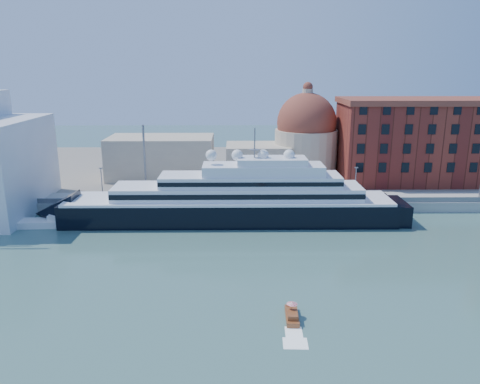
{
  "coord_description": "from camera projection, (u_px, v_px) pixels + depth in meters",
  "views": [
    {
      "loc": [
        1.4,
        -76.26,
        33.69
      ],
      "look_at": [
        2.45,
        18.0,
        8.24
      ],
      "focal_mm": 35.0,
      "sensor_mm": 36.0,
      "label": 1
    }
  ],
  "objects": [
    {
      "name": "water_taxi",
      "position": [
        292.0,
        315.0,
        64.21
      ],
      "size": [
        1.95,
        5.25,
        2.46
      ],
      "rotation": [
        0.0,
        0.0,
        -0.04
      ],
      "color": "brown",
      "rests_on": "ground"
    },
    {
      "name": "church",
      "position": [
        252.0,
        147.0,
        135.33
      ],
      "size": [
        66.0,
        18.0,
        25.5
      ],
      "color": "beige",
      "rests_on": "land"
    },
    {
      "name": "land",
      "position": [
        231.0,
        168.0,
        154.52
      ],
      "size": [
        260.0,
        72.0,
        2.0
      ],
      "primitive_type": "cube",
      "color": "slate",
      "rests_on": "ground"
    },
    {
      "name": "superyacht",
      "position": [
        219.0,
        204.0,
        103.45
      ],
      "size": [
        82.2,
        11.4,
        24.57
      ],
      "color": "black",
      "rests_on": "ground"
    },
    {
      "name": "lamp_posts",
      "position": [
        176.0,
        170.0,
        110.83
      ],
      "size": [
        120.8,
        2.4,
        18.0
      ],
      "color": "slate",
      "rests_on": "quay"
    },
    {
      "name": "service_barge",
      "position": [
        50.0,
        223.0,
        101.54
      ],
      "size": [
        12.42,
        4.8,
        2.74
      ],
      "rotation": [
        0.0,
        0.0,
        0.06
      ],
      "color": "white",
      "rests_on": "ground"
    },
    {
      "name": "ground",
      "position": [
        227.0,
        264.0,
        82.38
      ],
      "size": [
        400.0,
        400.0,
        0.0
      ],
      "primitive_type": "plane",
      "color": "#3B6661",
      "rests_on": "ground"
    },
    {
      "name": "warehouse",
      "position": [
        417.0,
        140.0,
        129.55
      ],
      "size": [
        43.0,
        19.0,
        23.25
      ],
      "color": "maroon",
      "rests_on": "land"
    },
    {
      "name": "quay_fence",
      "position": [
        229.0,
        200.0,
        110.05
      ],
      "size": [
        180.0,
        0.1,
        1.2
      ],
      "primitive_type": "cube",
      "color": "slate",
      "rests_on": "quay"
    },
    {
      "name": "quay",
      "position": [
        229.0,
        202.0,
        114.88
      ],
      "size": [
        180.0,
        10.0,
        2.5
      ],
      "primitive_type": "cube",
      "color": "gray",
      "rests_on": "ground"
    }
  ]
}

